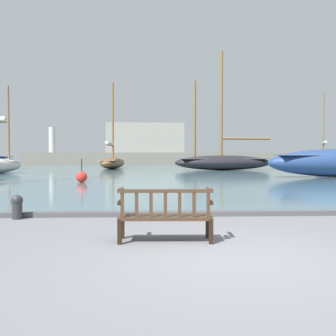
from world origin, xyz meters
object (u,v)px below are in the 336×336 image
object	(u,v)px
park_bench	(165,214)
sailboat_outer_starboard	(323,163)
mooring_bollard	(17,206)
sailboat_mid_port	(113,162)
sailboat_nearest_starboard	(223,161)
channel_buoy	(82,177)

from	to	relation	value
park_bench	sailboat_outer_starboard	world-z (taller)	sailboat_outer_starboard
sailboat_outer_starboard	mooring_bollard	bearing A→B (deg)	-125.05
park_bench	sailboat_mid_port	world-z (taller)	sailboat_mid_port
sailboat_mid_port	mooring_bollard	distance (m)	34.74
sailboat_mid_port	park_bench	bearing A→B (deg)	-82.62
sailboat_outer_starboard	mooring_bollard	world-z (taller)	sailboat_outer_starboard
sailboat_nearest_starboard	sailboat_mid_port	distance (m)	13.07
park_bench	channel_buoy	bearing A→B (deg)	106.13
sailboat_mid_port	mooring_bollard	xyz separation A→B (m)	(1.42, -34.70, -0.55)
sailboat_outer_starboard	sailboat_nearest_starboard	size ratio (longest dim) A/B	0.68
sailboat_outer_starboard	sailboat_nearest_starboard	world-z (taller)	sailboat_nearest_starboard
park_bench	sailboat_outer_starboard	xyz separation A→B (m)	(18.42, 33.58, 0.34)
park_bench	sailboat_outer_starboard	size ratio (longest dim) A/B	0.19
sailboat_outer_starboard	sailboat_nearest_starboard	distance (m)	11.47
sailboat_nearest_starboard	mooring_bollard	xyz separation A→B (m)	(-10.49, -29.32, -0.73)
sailboat_outer_starboard	channel_buoy	distance (m)	29.85
sailboat_outer_starboard	mooring_bollard	size ratio (longest dim) A/B	14.62
park_bench	sailboat_nearest_starboard	world-z (taller)	sailboat_nearest_starboard
sailboat_nearest_starboard	sailboat_mid_port	world-z (taller)	sailboat_nearest_starboard
sailboat_mid_port	channel_buoy	xyz separation A→B (m)	(0.79, -23.26, -0.49)
park_bench	sailboat_mid_port	xyz separation A→B (m)	(-4.82, 37.18, 0.40)
sailboat_nearest_starboard	park_bench	bearing A→B (deg)	-102.57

